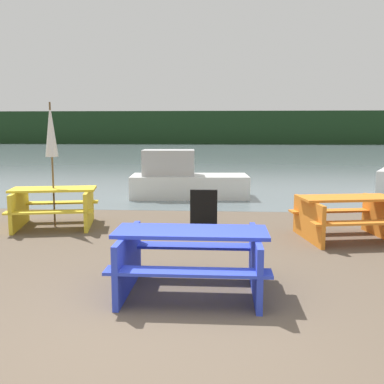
{
  "coord_description": "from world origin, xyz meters",
  "views": [
    {
      "loc": [
        0.61,
        -4.08,
        1.99
      ],
      "look_at": [
        0.07,
        3.87,
        0.85
      ],
      "focal_mm": 42.0,
      "sensor_mm": 36.0,
      "label": 1
    }
  ],
  "objects": [
    {
      "name": "far_treeline",
      "position": [
        0.0,
        51.55,
        2.0
      ],
      "size": [
        80.0,
        1.6,
        4.0
      ],
      "color": "#193319",
      "rests_on": "water"
    },
    {
      "name": "signboard",
      "position": [
        0.24,
        4.89,
        0.38
      ],
      "size": [
        0.55,
        0.08,
        0.75
      ],
      "color": "black",
      "rests_on": "ground_plane"
    },
    {
      "name": "picnic_table_orange",
      "position": [
        2.84,
        4.01,
        0.46
      ],
      "size": [
        1.89,
        1.66,
        0.77
      ],
      "rotation": [
        0.0,
        0.0,
        0.18
      ],
      "color": "orange",
      "rests_on": "ground_plane"
    },
    {
      "name": "picnic_table_blue",
      "position": [
        0.24,
        1.19,
        0.47
      ],
      "size": [
        1.84,
        1.39,
        0.77
      ],
      "rotation": [
        0.0,
        0.0,
        0.0
      ],
      "color": "blue",
      "rests_on": "ground_plane"
    },
    {
      "name": "boat",
      "position": [
        -0.48,
        8.71,
        0.5
      ],
      "size": [
        3.41,
        1.56,
        1.37
      ],
      "rotation": [
        0.0,
        0.0,
        0.07
      ],
      "color": "silver",
      "rests_on": "water"
    },
    {
      "name": "picnic_table_yellow",
      "position": [
        -2.78,
        4.65,
        0.47
      ],
      "size": [
        1.89,
        1.67,
        0.79
      ],
      "rotation": [
        0.0,
        0.0,
        0.19
      ],
      "color": "yellow",
      "rests_on": "ground_plane"
    },
    {
      "name": "ground_plane",
      "position": [
        0.0,
        0.0,
        0.0
      ],
      "size": [
        60.0,
        60.0,
        0.0
      ],
      "primitive_type": "plane",
      "color": "brown"
    },
    {
      "name": "umbrella_white",
      "position": [
        -2.78,
        4.65,
        1.92
      ],
      "size": [
        0.25,
        0.25,
        2.49
      ],
      "color": "brown",
      "rests_on": "ground_plane"
    },
    {
      "name": "water",
      "position": [
        0.0,
        31.55,
        -0.0
      ],
      "size": [
        60.0,
        50.0,
        0.0
      ],
      "color": "slate",
      "rests_on": "ground_plane"
    }
  ]
}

